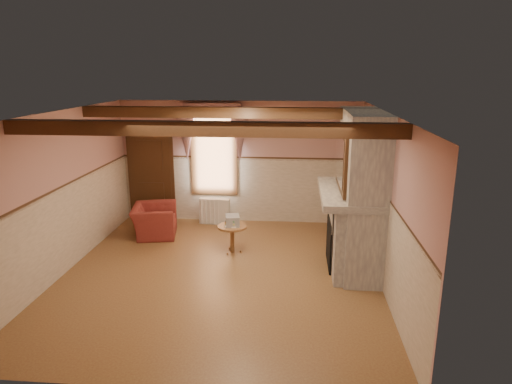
# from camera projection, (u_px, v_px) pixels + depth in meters

# --- Properties ---
(floor) EXTENTS (5.50, 6.00, 0.01)m
(floor) POSITION_uv_depth(u_px,v_px,m) (220.00, 274.00, 7.98)
(floor) COLOR brown
(floor) RESTS_ON ground
(ceiling) EXTENTS (5.50, 6.00, 0.01)m
(ceiling) POSITION_uv_depth(u_px,v_px,m) (216.00, 113.00, 7.25)
(ceiling) COLOR silver
(ceiling) RESTS_ON wall_back
(wall_back) EXTENTS (5.50, 0.02, 2.80)m
(wall_back) POSITION_uv_depth(u_px,v_px,m) (240.00, 162.00, 10.50)
(wall_back) COLOR tan
(wall_back) RESTS_ON floor
(wall_front) EXTENTS (5.50, 0.02, 2.80)m
(wall_front) POSITION_uv_depth(u_px,v_px,m) (170.00, 276.00, 4.73)
(wall_front) COLOR tan
(wall_front) RESTS_ON floor
(wall_left) EXTENTS (0.02, 6.00, 2.80)m
(wall_left) POSITION_uv_depth(u_px,v_px,m) (61.00, 194.00, 7.85)
(wall_left) COLOR tan
(wall_left) RESTS_ON floor
(wall_right) EXTENTS (0.02, 6.00, 2.80)m
(wall_right) POSITION_uv_depth(u_px,v_px,m) (386.00, 202.00, 7.39)
(wall_right) COLOR tan
(wall_right) RESTS_ON floor
(wainscot) EXTENTS (5.50, 6.00, 1.50)m
(wainscot) POSITION_uv_depth(u_px,v_px,m) (219.00, 234.00, 7.79)
(wainscot) COLOR beige
(wainscot) RESTS_ON floor
(chair_rail) EXTENTS (5.50, 6.00, 0.08)m
(chair_rail) POSITION_uv_depth(u_px,v_px,m) (218.00, 192.00, 7.59)
(chair_rail) COLOR black
(chair_rail) RESTS_ON wainscot
(firebox) EXTENTS (0.20, 0.95, 0.90)m
(firebox) POSITION_uv_depth(u_px,v_px,m) (334.00, 242.00, 8.27)
(firebox) COLOR black
(firebox) RESTS_ON floor
(armchair) EXTENTS (1.05, 1.16, 0.66)m
(armchair) POSITION_uv_depth(u_px,v_px,m) (154.00, 221.00, 9.80)
(armchair) COLOR maroon
(armchair) RESTS_ON floor
(side_table) EXTENTS (0.69, 0.69, 0.55)m
(side_table) POSITION_uv_depth(u_px,v_px,m) (232.00, 239.00, 8.89)
(side_table) COLOR brown
(side_table) RESTS_ON floor
(book_stack) EXTENTS (0.31, 0.36, 0.20)m
(book_stack) POSITION_uv_depth(u_px,v_px,m) (232.00, 220.00, 8.80)
(book_stack) COLOR #B7AD8C
(book_stack) RESTS_ON side_table
(radiator) EXTENTS (0.71, 0.22, 0.60)m
(radiator) POSITION_uv_depth(u_px,v_px,m) (215.00, 211.00, 10.55)
(radiator) COLOR silver
(radiator) RESTS_ON floor
(bowl) EXTENTS (0.35, 0.35, 0.09)m
(bowl) POSITION_uv_depth(u_px,v_px,m) (349.00, 185.00, 8.20)
(bowl) COLOR brown
(bowl) RESTS_ON mantel
(mantel_clock) EXTENTS (0.14, 0.24, 0.20)m
(mantel_clock) POSITION_uv_depth(u_px,v_px,m) (346.00, 175.00, 8.75)
(mantel_clock) COLOR black
(mantel_clock) RESTS_ON mantel
(oil_lamp) EXTENTS (0.11, 0.11, 0.28)m
(oil_lamp) POSITION_uv_depth(u_px,v_px,m) (349.00, 179.00, 8.26)
(oil_lamp) COLOR gold
(oil_lamp) RESTS_ON mantel
(candle_red) EXTENTS (0.06, 0.06, 0.16)m
(candle_red) POSITION_uv_depth(u_px,v_px,m) (355.00, 196.00, 7.36)
(candle_red) COLOR #B42A16
(candle_red) RESTS_ON mantel
(jar_yellow) EXTENTS (0.06, 0.06, 0.12)m
(jar_yellow) POSITION_uv_depth(u_px,v_px,m) (353.00, 193.00, 7.59)
(jar_yellow) COLOR yellow
(jar_yellow) RESTS_ON mantel
(fireplace) EXTENTS (0.85, 2.00, 2.80)m
(fireplace) POSITION_uv_depth(u_px,v_px,m) (361.00, 192.00, 7.99)
(fireplace) COLOR gray
(fireplace) RESTS_ON floor
(mantel) EXTENTS (1.05, 2.05, 0.12)m
(mantel) POSITION_uv_depth(u_px,v_px,m) (350.00, 194.00, 8.02)
(mantel) COLOR gray
(mantel) RESTS_ON fireplace
(overmantel_mirror) EXTENTS (0.06, 1.44, 1.04)m
(overmantel_mirror) POSITION_uv_depth(u_px,v_px,m) (341.00, 159.00, 7.87)
(overmantel_mirror) COLOR silver
(overmantel_mirror) RESTS_ON fireplace
(door) EXTENTS (1.10, 0.10, 2.10)m
(door) POSITION_uv_depth(u_px,v_px,m) (151.00, 176.00, 10.72)
(door) COLOR black
(door) RESTS_ON floor
(window) EXTENTS (1.06, 0.08, 2.02)m
(window) POSITION_uv_depth(u_px,v_px,m) (214.00, 151.00, 10.46)
(window) COLOR white
(window) RESTS_ON wall_back
(window_drapes) EXTENTS (1.30, 0.14, 1.40)m
(window_drapes) POSITION_uv_depth(u_px,v_px,m) (213.00, 126.00, 10.22)
(window_drapes) COLOR gray
(window_drapes) RESTS_ON wall_back
(ceiling_beam_front) EXTENTS (5.50, 0.18, 0.20)m
(ceiling_beam_front) POSITION_uv_depth(u_px,v_px,m) (201.00, 129.00, 6.13)
(ceiling_beam_front) COLOR black
(ceiling_beam_front) RESTS_ON ceiling
(ceiling_beam_back) EXTENTS (5.50, 0.18, 0.20)m
(ceiling_beam_back) POSITION_uv_depth(u_px,v_px,m) (228.00, 113.00, 8.43)
(ceiling_beam_back) COLOR black
(ceiling_beam_back) RESTS_ON ceiling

